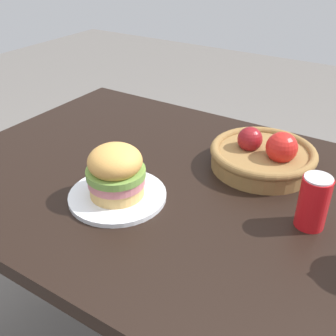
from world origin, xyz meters
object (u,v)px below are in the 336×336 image
sandwich (116,171)px  soda_can (314,201)px  plate (118,196)px  fruit_basket (264,155)px

sandwich → soda_can: (0.43, 0.15, -0.01)m
plate → sandwich: size_ratio=1.68×
soda_can → plate: bearing=-160.7°
sandwich → plate: bearing=0.0°
fruit_basket → plate: bearing=-126.7°
plate → soda_can: (0.43, 0.15, 0.06)m
plate → soda_can: soda_can is taller
plate → fruit_basket: size_ratio=0.83×
plate → soda_can: 0.46m
plate → fruit_basket: (0.25, 0.33, 0.03)m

